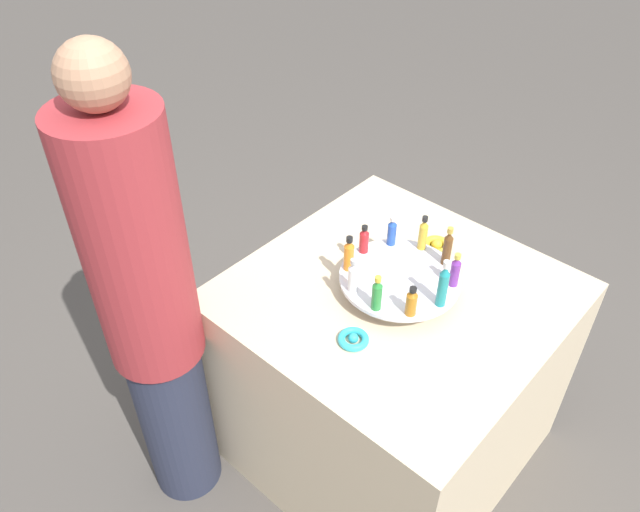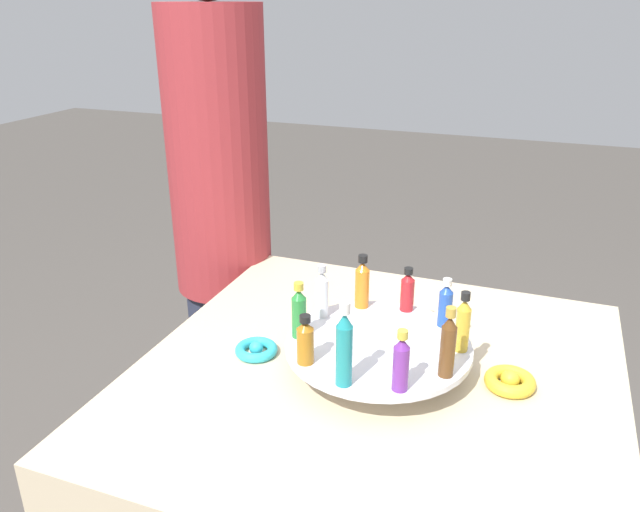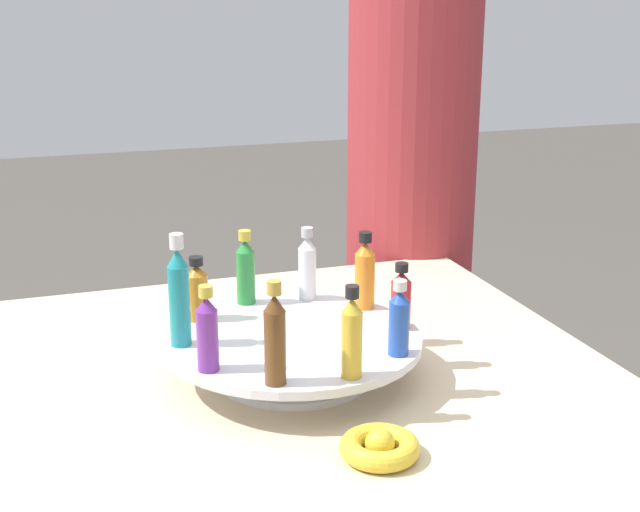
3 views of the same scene
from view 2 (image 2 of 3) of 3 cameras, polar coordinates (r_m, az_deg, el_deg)
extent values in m
cylinder|color=silver|center=(1.22, 5.26, -10.12)|extent=(0.22, 0.22, 0.01)
cylinder|color=silver|center=(1.20, 5.30, -9.16)|extent=(0.11, 0.11, 0.04)
cylinder|color=silver|center=(1.19, 5.34, -8.15)|extent=(0.35, 0.35, 0.01)
cylinder|color=#288438|center=(1.19, -1.92, -5.63)|extent=(0.03, 0.03, 0.08)
cone|color=#288438|center=(1.16, -1.95, -3.50)|extent=(0.03, 0.03, 0.02)
cylinder|color=gold|center=(1.16, -1.97, -2.78)|extent=(0.02, 0.02, 0.01)
cylinder|color=#AD6B19|center=(1.11, -1.35, -8.21)|extent=(0.03, 0.03, 0.07)
cone|color=#AD6B19|center=(1.09, -1.37, -6.37)|extent=(0.03, 0.03, 0.01)
cylinder|color=black|center=(1.08, -1.38, -5.75)|extent=(0.02, 0.02, 0.01)
cylinder|color=teal|center=(1.04, 2.22, -9.09)|extent=(0.03, 0.03, 0.11)
cone|color=teal|center=(1.01, 2.27, -5.85)|extent=(0.03, 0.03, 0.02)
cylinder|color=silver|center=(1.00, 2.29, -4.75)|extent=(0.02, 0.02, 0.02)
cylinder|color=#702D93|center=(1.04, 7.39, -10.17)|extent=(0.03, 0.03, 0.08)
cone|color=#702D93|center=(1.02, 7.52, -7.89)|extent=(0.03, 0.03, 0.02)
cylinder|color=gold|center=(1.01, 7.57, -7.12)|extent=(0.02, 0.02, 0.01)
cylinder|color=brown|center=(1.09, 11.57, -8.55)|extent=(0.03, 0.03, 0.09)
cone|color=brown|center=(1.06, 11.81, -5.93)|extent=(0.03, 0.03, 0.02)
cylinder|color=#B79338|center=(1.05, 11.89, -5.04)|extent=(0.02, 0.02, 0.02)
cylinder|color=gold|center=(1.17, 12.89, -6.58)|extent=(0.03, 0.03, 0.08)
cone|color=gold|center=(1.15, 13.11, -4.34)|extent=(0.02, 0.02, 0.02)
cylinder|color=black|center=(1.14, 13.18, -3.59)|extent=(0.02, 0.02, 0.02)
cylinder|color=#234CAD|center=(1.25, 11.37, -4.78)|extent=(0.03, 0.03, 0.07)
cone|color=#234CAD|center=(1.23, 11.52, -2.96)|extent=(0.03, 0.03, 0.02)
cylinder|color=silver|center=(1.22, 11.57, -2.35)|extent=(0.02, 0.02, 0.01)
cylinder|color=#B21E23|center=(1.30, 7.98, -3.56)|extent=(0.03, 0.03, 0.07)
cone|color=#B21E23|center=(1.28, 8.07, -1.90)|extent=(0.03, 0.03, 0.01)
cylinder|color=black|center=(1.28, 8.11, -1.35)|extent=(0.02, 0.02, 0.01)
cylinder|color=orange|center=(1.30, 3.86, -2.98)|extent=(0.03, 0.03, 0.08)
cone|color=orange|center=(1.28, 3.92, -0.93)|extent=(0.03, 0.03, 0.02)
cylinder|color=black|center=(1.27, 3.94, -0.25)|extent=(0.02, 0.02, 0.01)
cylinder|color=silver|center=(1.26, 0.17, -3.86)|extent=(0.03, 0.03, 0.08)
cone|color=silver|center=(1.24, 0.17, -1.83)|extent=(0.03, 0.03, 0.02)
cylinder|color=#B2B2B7|center=(1.23, 0.17, -1.15)|extent=(0.02, 0.02, 0.01)
torus|color=gold|center=(1.21, 16.97, -10.91)|extent=(0.09, 0.09, 0.02)
sphere|color=gold|center=(1.21, 16.99, -10.71)|extent=(0.03, 0.03, 0.03)
torus|color=#2DB7CC|center=(1.26, -5.85, -8.51)|extent=(0.09, 0.09, 0.02)
sphere|color=#2DB7CC|center=(1.26, -5.85, -8.35)|extent=(0.03, 0.03, 0.03)
cylinder|color=#282D42|center=(1.97, -8.04, -11.20)|extent=(0.23, 0.23, 0.66)
cylinder|color=#9E2D33|center=(1.68, -9.34, 9.09)|extent=(0.27, 0.27, 0.75)
camera|label=1|loc=(1.55, -69.72, 32.62)|focal=35.00mm
camera|label=3|loc=(1.07, 70.17, -0.02)|focal=50.00mm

